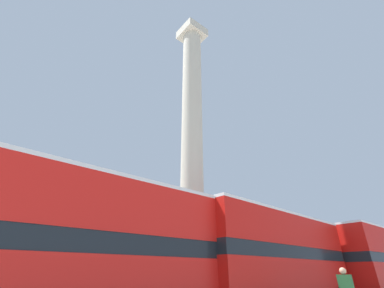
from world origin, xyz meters
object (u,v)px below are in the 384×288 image
Objects in this scene: bus_a at (112,246)px; street_lamp at (168,231)px; bus_b at (277,256)px; bus_c at (380,260)px; monument_column at (192,173)px.

street_lamp reaches higher than bus_a.
bus_a is 8.48m from bus_b.
bus_a is at bearing 176.67° from bus_c.
monument_column is 11.44m from bus_a.
bus_b is at bearing -2.28° from bus_a.
bus_c is at bearing -13.59° from street_lamp.
monument_column is 6.83m from street_lamp.
bus_c is at bearing -4.72° from bus_a.
bus_a is 1.00× the size of bus_b.
bus_a is (-7.86, -5.89, -5.86)m from monument_column.
bus_a is 0.96× the size of bus_c.
bus_a is at bearing -143.37° from street_lamp.
street_lamp reaches higher than bus_b.
monument_column is 4.47× the size of street_lamp.
bus_c is at bearing -29.78° from monument_column.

